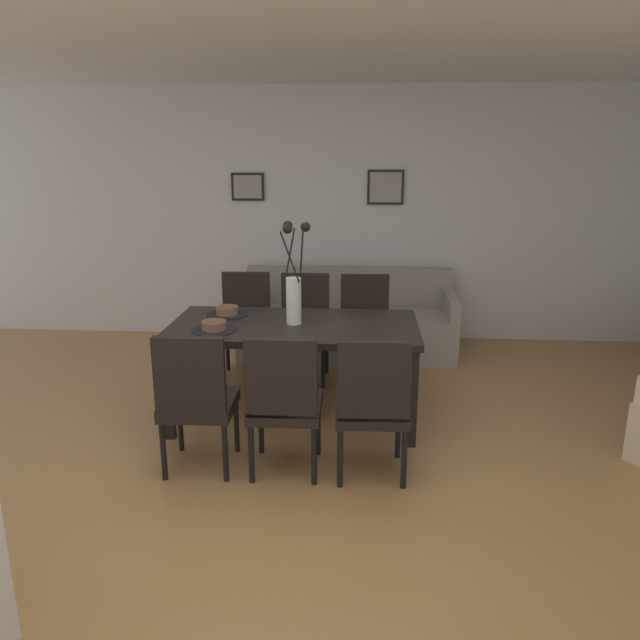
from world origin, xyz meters
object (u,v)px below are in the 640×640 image
dining_chair_near_right (245,320)px  dining_chair_mid_right (364,323)px  dining_chair_far_left (284,398)px  sofa (347,324)px  bowl_near_left (214,325)px  dining_chair_near_left (196,396)px  centerpiece_vase (294,286)px  framed_picture_center (386,187)px  dining_chair_far_right (304,322)px  bowl_near_right (227,310)px  framed_picture_left (248,187)px  dining_chair_mid_left (372,401)px  dining_table (294,334)px

dining_chair_near_right → dining_chair_mid_right: 1.05m
dining_chair_far_left → sofa: size_ratio=0.44×
dining_chair_mid_right → bowl_near_left: bearing=-135.0°
dining_chair_near_left → centerpiece_vase: size_ratio=1.25×
dining_chair_far_left → framed_picture_center: bearing=77.1°
dining_chair_far_right → centerpiece_vase: 1.00m
bowl_near_right → framed_picture_center: bearing=56.8°
framed_picture_left → framed_picture_center: (1.42, -0.00, 0.00)m
dining_chair_far_left → dining_chair_mid_left: same height
sofa → dining_chair_near_left: bearing=-109.1°
dining_table → centerpiece_vase: 0.36m
dining_table → dining_chair_far_right: size_ratio=1.96×
dining_chair_mid_left → framed_picture_left: (-1.27, 2.97, 1.09)m
dining_chair_mid_right → dining_chair_far_right: bearing=179.0°
dining_chair_mid_right → bowl_near_right: bearing=-148.8°
dining_chair_near_right → dining_chair_mid_right: same height
dining_chair_near_left → bowl_near_right: 1.09m
dining_chair_mid_right → centerpiece_vase: size_ratio=1.25×
bowl_near_left → framed_picture_center: bearing=61.8°
dining_chair_far_right → dining_chair_far_left: bearing=-88.6°
dining_table → dining_chair_mid_right: (0.52, 0.85, -0.15)m
bowl_near_left → framed_picture_center: 2.77m
dining_chair_near_left → dining_chair_mid_right: bearing=58.7°
dining_table → dining_chair_mid_left: (0.56, -0.85, -0.15)m
dining_chair_near_right → dining_chair_far_left: size_ratio=1.00×
dining_chair_near_left → centerpiece_vase: (0.51, 0.85, 0.51)m
centerpiece_vase → framed_picture_center: 2.31m
sofa → dining_chair_mid_right: bearing=-77.9°
dining_table → framed_picture_left: size_ratio=5.29×
sofa → framed_picture_left: 1.76m
dining_chair_far_left → bowl_near_left: size_ratio=5.41×
dining_chair_far_left → dining_chair_mid_right: 1.76m
dining_chair_far_right → dining_chair_mid_left: (0.57, -1.71, 0.00)m
dining_chair_mid_left → centerpiece_vase: centerpiece_vase is taller
dining_chair_near_right → sofa: size_ratio=0.44×
bowl_near_right → centerpiece_vase: bearing=-21.0°
dining_chair_near_left → centerpiece_vase: 1.11m
dining_chair_far_left → bowl_near_left: bearing=132.0°
dining_chair_mid_left → sofa: size_ratio=0.44×
dining_chair_near_right → sofa: 1.19m
dining_chair_near_right → framed_picture_left: 1.66m
dining_table → dining_chair_far_left: dining_chair_far_left is taller
dining_chair_mid_right → dining_chair_near_right: bearing=178.6°
dining_chair_far_left → dining_table: bearing=92.1°
dining_chair_near_left → sofa: (0.86, 2.48, -0.23)m
dining_chair_mid_right → bowl_near_right: dining_chair_mid_right is taller
dining_table → centerpiece_vase: size_ratio=2.45×
centerpiece_vase → bowl_near_left: centerpiece_vase is taller
dining_chair_far_right → dining_chair_mid_left: bearing=-71.4°
dining_chair_far_left → dining_chair_mid_right: same height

